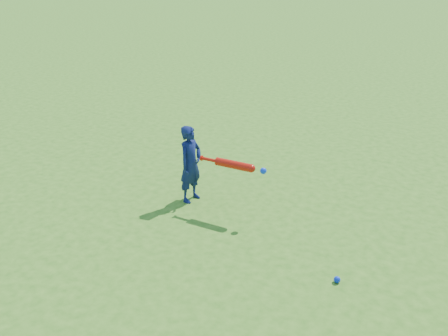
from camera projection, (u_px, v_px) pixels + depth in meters
name	position (u px, v px, depth m)	size (l,w,h in m)	color
ground	(233.00, 200.00, 6.77)	(80.00, 80.00, 0.00)	#39761C
child	(191.00, 164.00, 6.58)	(0.38, 0.25, 1.05)	#101A4E
ground_ball_blue	(337.00, 280.00, 5.07)	(0.07, 0.07, 0.07)	#0C2BCC
bat_swing	(237.00, 165.00, 6.16)	(0.91, 0.12, 0.10)	red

